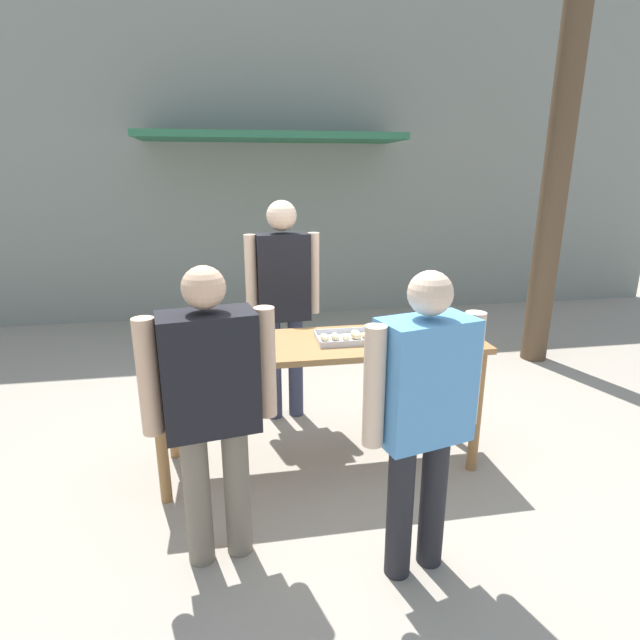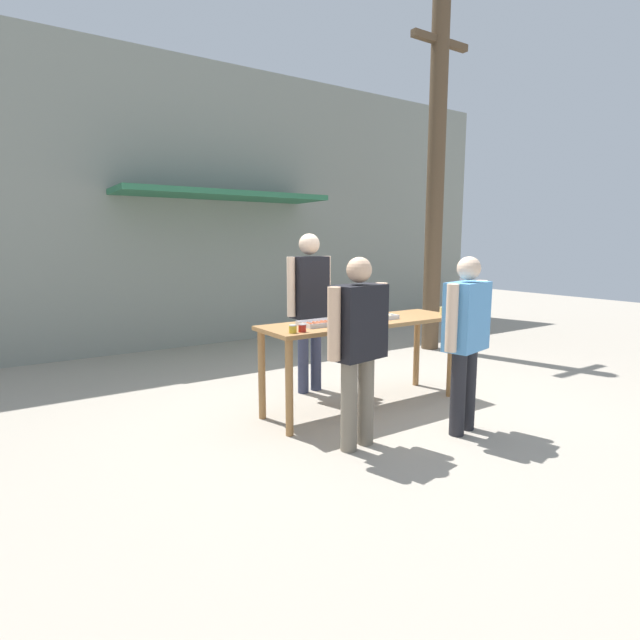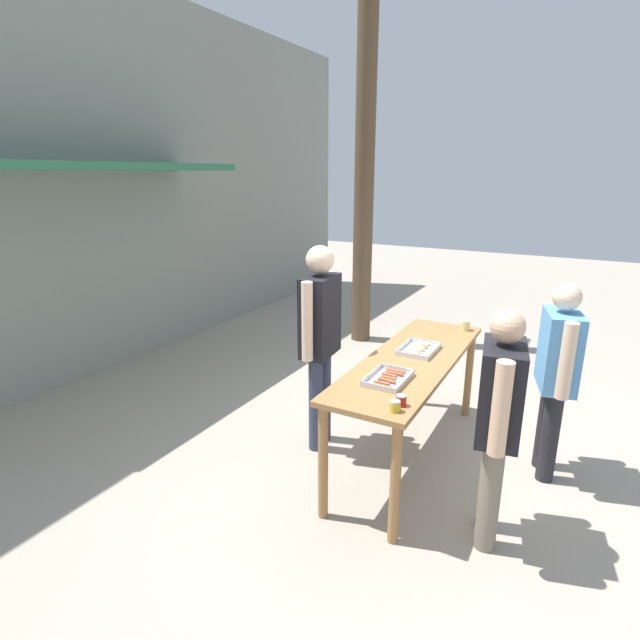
% 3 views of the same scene
% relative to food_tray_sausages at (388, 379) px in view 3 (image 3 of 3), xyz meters
% --- Properties ---
extents(ground_plane, '(24.00, 24.00, 0.00)m').
position_rel_food_tray_sausages_xyz_m(ground_plane, '(0.53, 0.00, -0.92)').
color(ground_plane, '#A39989').
extents(building_facade_back, '(12.00, 1.11, 4.50)m').
position_rel_food_tray_sausages_xyz_m(building_facade_back, '(0.53, 3.98, 1.34)').
color(building_facade_back, gray).
rests_on(building_facade_back, ground).
extents(serving_table, '(2.17, 0.65, 0.91)m').
position_rel_food_tray_sausages_xyz_m(serving_table, '(0.53, 0.00, -0.14)').
color(serving_table, olive).
rests_on(serving_table, ground).
extents(food_tray_sausages, '(0.39, 0.27, 0.04)m').
position_rel_food_tray_sausages_xyz_m(food_tray_sausages, '(0.00, 0.00, 0.00)').
color(food_tray_sausages, silver).
rests_on(food_tray_sausages, serving_table).
extents(food_tray_buns, '(0.39, 0.28, 0.07)m').
position_rel_food_tray_sausages_xyz_m(food_tray_buns, '(0.70, 0.00, 0.01)').
color(food_tray_buns, silver).
rests_on(food_tray_buns, serving_table).
extents(condiment_jar_mustard, '(0.07, 0.07, 0.07)m').
position_rel_food_tray_sausages_xyz_m(condiment_jar_mustard, '(-0.43, -0.21, 0.02)').
color(condiment_jar_mustard, gold).
rests_on(condiment_jar_mustard, serving_table).
extents(condiment_jar_ketchup, '(0.07, 0.07, 0.07)m').
position_rel_food_tray_sausages_xyz_m(condiment_jar_ketchup, '(-0.33, -0.22, 0.02)').
color(condiment_jar_ketchup, '#B22319').
rests_on(condiment_jar_ketchup, serving_table).
extents(beer_cup, '(0.09, 0.09, 0.09)m').
position_rel_food_tray_sausages_xyz_m(beer_cup, '(1.47, -0.20, 0.03)').
color(beer_cup, '#DBC67A').
rests_on(beer_cup, serving_table).
extents(person_server_behind_table, '(0.59, 0.25, 1.78)m').
position_rel_food_tray_sausages_xyz_m(person_server_behind_table, '(0.36, 0.76, 0.15)').
color(person_server_behind_table, '#333851').
rests_on(person_server_behind_table, ground).
extents(person_customer_holding_hotdog, '(0.65, 0.32, 1.58)m').
position_rel_food_tray_sausages_xyz_m(person_customer_holding_hotdog, '(-0.15, -0.78, 0.00)').
color(person_customer_holding_hotdog, '#756B5B').
rests_on(person_customer_holding_hotdog, ground).
extents(person_customer_with_cup, '(0.62, 0.34, 1.57)m').
position_rel_food_tray_sausages_xyz_m(person_customer_with_cup, '(0.84, -1.04, 0.00)').
color(person_customer_with_cup, '#232328').
rests_on(person_customer_with_cup, ground).
extents(utility_pole, '(1.10, 0.27, 5.22)m').
position_rel_food_tray_sausages_xyz_m(utility_pole, '(3.22, 1.65, 1.75)').
color(utility_pole, brown).
rests_on(utility_pole, ground).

